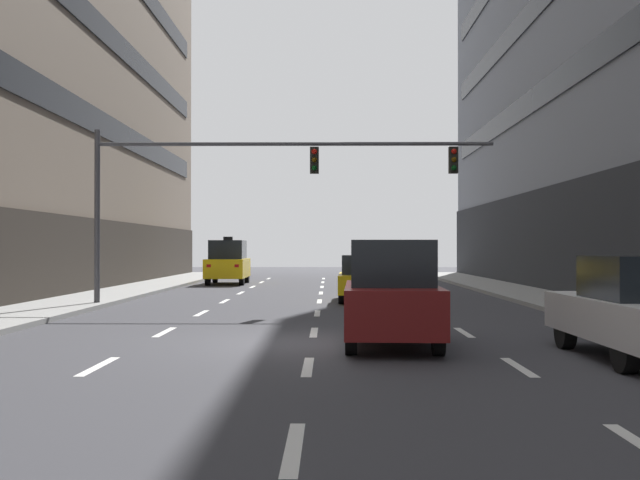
{
  "coord_description": "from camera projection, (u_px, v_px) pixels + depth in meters",
  "views": [
    {
      "loc": [
        0.33,
        -15.37,
        1.89
      ],
      "look_at": [
        -0.05,
        17.89,
        2.21
      ],
      "focal_mm": 43.93,
      "sensor_mm": 36.0,
      "label": 1
    }
  ],
  "objects": [
    {
      "name": "car_driving_1",
      "position": [
        391.0,
        293.0,
        14.98
      ],
      "size": [
        1.9,
        4.24,
        2.02
      ],
      "color": "black",
      "rests_on": "ground"
    },
    {
      "name": "lane_stripe_l2_s9",
      "position": [
        323.0,
        282.0,
        42.35
      ],
      "size": [
        0.16,
        2.0,
        0.01
      ],
      "primitive_type": "cube",
      "color": "silver",
      "rests_on": "ground"
    },
    {
      "name": "lane_stripe_l2_s2",
      "position": [
        294.0,
        447.0,
        7.36
      ],
      "size": [
        0.16,
        2.0,
        0.01
      ],
      "primitive_type": "cube",
      "color": "silver",
      "rests_on": "ground"
    },
    {
      "name": "lane_stripe_l1_s7",
      "position": [
        241.0,
        293.0,
        32.39
      ],
      "size": [
        0.16,
        2.0,
        0.01
      ],
      "primitive_type": "cube",
      "color": "silver",
      "rests_on": "ground"
    },
    {
      "name": "lane_stripe_l1_s5",
      "position": [
        201.0,
        313.0,
        22.39
      ],
      "size": [
        0.16,
        2.0,
        0.01
      ],
      "primitive_type": "cube",
      "color": "silver",
      "rests_on": "ground"
    },
    {
      "name": "lane_stripe_l1_s10",
      "position": [
        269.0,
        279.0,
        47.39
      ],
      "size": [
        0.16,
        2.0,
        0.01
      ],
      "primitive_type": "cube",
      "color": "silver",
      "rests_on": "ground"
    },
    {
      "name": "lane_stripe_l2_s4",
      "position": [
        314.0,
        332.0,
        17.36
      ],
      "size": [
        0.16,
        2.0,
        0.01
      ],
      "primitive_type": "cube",
      "color": "silver",
      "rests_on": "ground"
    },
    {
      "name": "lane_stripe_l1_s3",
      "position": [
        98.0,
        366.0,
        12.4
      ],
      "size": [
        0.16,
        2.0,
        0.01
      ],
      "primitive_type": "cube",
      "color": "silver",
      "rests_on": "ground"
    },
    {
      "name": "ground_plane",
      "position": [
        312.0,
        343.0,
        15.36
      ],
      "size": [
        120.0,
        120.0,
        0.0
      ],
      "primitive_type": "plane",
      "color": "#38383D"
    },
    {
      "name": "lane_stripe_l2_s10",
      "position": [
        323.0,
        279.0,
        47.35
      ],
      "size": [
        0.16,
        2.0,
        0.01
      ],
      "primitive_type": "cube",
      "color": "silver",
      "rests_on": "ground"
    },
    {
      "name": "lane_stripe_l2_s6",
      "position": [
        319.0,
        301.0,
        27.36
      ],
      "size": [
        0.16,
        2.0,
        0.01
      ],
      "primitive_type": "cube",
      "color": "silver",
      "rests_on": "ground"
    },
    {
      "name": "lane_stripe_l3_s3",
      "position": [
        519.0,
        367.0,
        12.32
      ],
      "size": [
        0.16,
        2.0,
        0.01
      ],
      "primitive_type": "cube",
      "color": "silver",
      "rests_on": "ground"
    },
    {
      "name": "lane_stripe_l3_s10",
      "position": [
        378.0,
        279.0,
        47.32
      ],
      "size": [
        0.16,
        2.0,
        0.01
      ],
      "primitive_type": "cube",
      "color": "silver",
      "rests_on": "ground"
    },
    {
      "name": "lane_stripe_l3_s9",
      "position": [
        384.0,
        282.0,
        42.32
      ],
      "size": [
        0.16,
        2.0,
        0.01
      ],
      "primitive_type": "cube",
      "color": "silver",
      "rests_on": "ground"
    },
    {
      "name": "lane_stripe_l2_s3",
      "position": [
        308.0,
        367.0,
        12.36
      ],
      "size": [
        0.16,
        2.0,
        0.01
      ],
      "primitive_type": "cube",
      "color": "silver",
      "rests_on": "ground"
    },
    {
      "name": "traffic_signal_0",
      "position": [
        250.0,
        174.0,
        24.84
      ],
      "size": [
        12.68,
        0.35,
        5.5
      ],
      "color": "#4C4C51",
      "rests_on": "sidewalk_left"
    },
    {
      "name": "lane_stripe_l2_s8",
      "position": [
        322.0,
        287.0,
        37.35
      ],
      "size": [
        0.16,
        2.0,
        0.01
      ],
      "primitive_type": "cube",
      "color": "silver",
      "rests_on": "ground"
    },
    {
      "name": "lane_stripe_l1_s4",
      "position": [
        165.0,
        332.0,
        17.4
      ],
      "size": [
        0.16,
        2.0,
        0.01
      ],
      "primitive_type": "cube",
      "color": "silver",
      "rests_on": "ground"
    },
    {
      "name": "lane_stripe_l3_s4",
      "position": [
        464.0,
        332.0,
        17.32
      ],
      "size": [
        0.16,
        2.0,
        0.01
      ],
      "primitive_type": "cube",
      "color": "silver",
      "rests_on": "ground"
    },
    {
      "name": "lane_stripe_l1_s9",
      "position": [
        262.0,
        282.0,
        42.39
      ],
      "size": [
        0.16,
        2.0,
        0.01
      ],
      "primitive_type": "cube",
      "color": "silver",
      "rests_on": "ground"
    },
    {
      "name": "lane_stripe_l3_s6",
      "position": [
        415.0,
        301.0,
        27.32
      ],
      "size": [
        0.16,
        2.0,
        0.01
      ],
      "primitive_type": "cube",
      "color": "silver",
      "rests_on": "ground"
    },
    {
      "name": "lane_stripe_l1_s6",
      "position": [
        225.0,
        301.0,
        27.39
      ],
      "size": [
        0.16,
        2.0,
        0.01
      ],
      "primitive_type": "cube",
      "color": "silver",
      "rests_on": "ground"
    },
    {
      "name": "lane_stripe_l2_s5",
      "position": [
        317.0,
        313.0,
        22.36
      ],
      "size": [
        0.16,
        2.0,
        0.01
      ],
      "primitive_type": "cube",
      "color": "silver",
      "rests_on": "ground"
    },
    {
      "name": "lane_stripe_l3_s8",
      "position": [
        392.0,
        287.0,
        37.32
      ],
      "size": [
        0.16,
        2.0,
        0.01
      ],
      "primitive_type": "cube",
      "color": "silver",
      "rests_on": "ground"
    },
    {
      "name": "lane_stripe_l3_s7",
      "position": [
        401.0,
        293.0,
        32.32
      ],
      "size": [
        0.16,
        2.0,
        0.01
      ],
      "primitive_type": "cube",
      "color": "silver",
      "rests_on": "ground"
    },
    {
      "name": "lane_stripe_l2_s7",
      "position": [
        321.0,
        293.0,
        32.36
      ],
      "size": [
        0.16,
        2.0,
        0.01
      ],
      "primitive_type": "cube",
      "color": "silver",
      "rests_on": "ground"
    },
    {
      "name": "taxi_driving_2",
      "position": [
        228.0,
        262.0,
        40.38
      ],
      "size": [
        2.03,
        4.69,
        2.44
      ],
      "color": "black",
      "rests_on": "ground"
    },
    {
      "name": "taxi_driving_0",
      "position": [
        365.0,
        278.0,
        27.41
      ],
      "size": [
        1.94,
        4.38,
        1.8
      ],
      "color": "black",
      "rests_on": "ground"
    },
    {
      "name": "lane_stripe_l1_s8",
      "position": [
        253.0,
        287.0,
        37.39
      ],
      "size": [
        0.16,
        2.0,
        0.01
      ],
      "primitive_type": "cube",
      "color": "silver",
      "rests_on": "ground"
    },
    {
      "name": "lane_stripe_l3_s5",
      "position": [
        434.0,
        313.0,
        22.32
      ],
      "size": [
        0.16,
        2.0,
        0.01
      ],
      "primitive_type": "cube",
      "color": "silver",
      "rests_on": "ground"
    }
  ]
}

